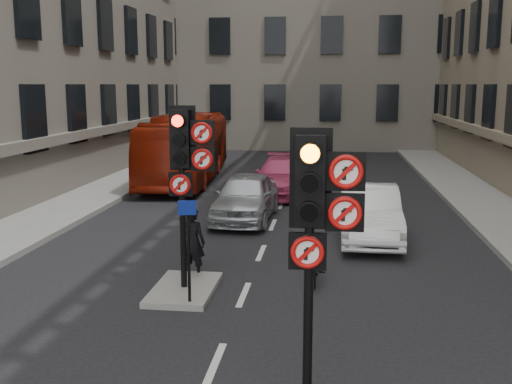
% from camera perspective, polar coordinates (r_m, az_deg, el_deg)
% --- Properties ---
extents(pavement_left, '(3.00, 50.00, 0.16)m').
position_cam_1_polar(pavement_left, '(20.57, -18.50, -1.57)').
color(pavement_left, gray).
rests_on(pavement_left, ground).
extents(centre_island, '(1.20, 2.00, 0.12)m').
position_cam_1_polar(centre_island, '(12.18, -6.84, -9.18)').
color(centre_island, gray).
rests_on(centre_island, ground).
extents(building_far, '(30.00, 14.00, 20.00)m').
position_cam_1_polar(building_far, '(44.57, 5.16, 17.78)').
color(building_far, slate).
rests_on(building_far, ground).
extents(signal_near, '(0.91, 0.40, 3.58)m').
position_cam_1_polar(signal_near, '(7.30, 5.83, -1.76)').
color(signal_near, black).
rests_on(signal_near, ground).
extents(signal_far, '(0.91, 0.40, 3.58)m').
position_cam_1_polar(signal_far, '(11.55, -6.71, 3.24)').
color(signal_far, black).
rests_on(signal_far, centre_island).
extents(car_silver, '(1.85, 4.26, 1.43)m').
position_cam_1_polar(car_silver, '(18.23, -1.01, -0.46)').
color(car_silver, '#B1B4B9').
rests_on(car_silver, ground).
extents(car_white, '(1.51, 4.32, 1.42)m').
position_cam_1_polar(car_white, '(16.24, 10.74, -1.98)').
color(car_white, white).
rests_on(car_white, ground).
extents(car_pink, '(1.98, 4.75, 1.37)m').
position_cam_1_polar(car_pink, '(22.54, 2.49, 1.51)').
color(car_pink, '#C33969').
rests_on(car_pink, ground).
extents(bus_red, '(3.05, 10.28, 2.82)m').
position_cam_1_polar(bus_red, '(25.97, -6.63, 4.22)').
color(bus_red, maroon).
rests_on(bus_red, ground).
extents(motorcycle, '(0.50, 1.64, 0.98)m').
position_cam_1_polar(motorcycle, '(12.67, 5.65, -6.35)').
color(motorcycle, black).
rests_on(motorcycle, ground).
extents(motorcyclist, '(0.63, 0.49, 1.53)m').
position_cam_1_polar(motorcyclist, '(12.91, -6.04, -4.77)').
color(motorcyclist, black).
rests_on(motorcyclist, ground).
extents(info_sign, '(0.33, 0.13, 1.92)m').
position_cam_1_polar(info_sign, '(10.98, -6.48, -4.27)').
color(info_sign, black).
rests_on(info_sign, centre_island).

